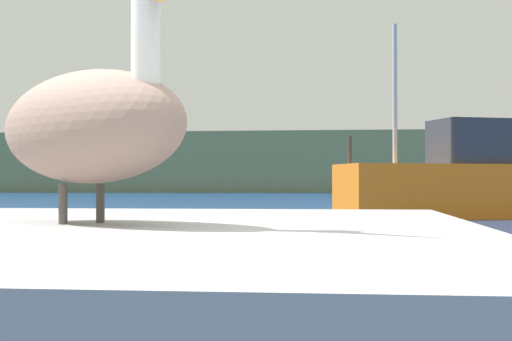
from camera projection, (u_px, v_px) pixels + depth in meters
name	position (u px, v px, depth m)	size (l,w,h in m)	color
hillside_backdrop	(340.00, 164.00, 78.40)	(140.00, 16.84, 5.69)	#6B7A51
pier_dock	(89.00, 339.00, 2.62)	(2.61, 3.13, 0.77)	#979797
pelican	(92.00, 123.00, 2.61)	(1.12, 0.99, 0.83)	gray
fishing_boat_orange	(468.00, 183.00, 20.31)	(7.02, 4.14, 4.97)	orange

